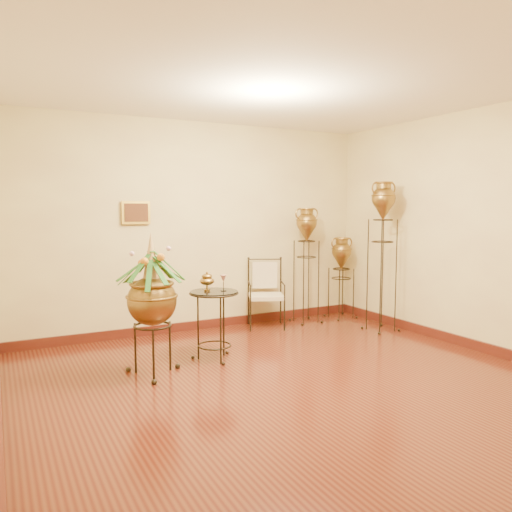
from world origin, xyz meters
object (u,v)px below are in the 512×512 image
armchair (266,293)px  side_table (214,324)px  amphora_tall (382,254)px  planter_urn (152,295)px  amphora_mid (306,264)px

armchair → side_table: bearing=-116.4°
amphora_tall → planter_urn: size_ratio=1.40×
side_table → amphora_mid: bearing=28.6°
armchair → side_table: side_table is taller
planter_urn → side_table: (0.74, 0.18, -0.41)m
amphora_tall → amphora_mid: amphora_tall is taller
side_table → armchair: bearing=40.0°
amphora_tall → armchair: bearing=145.8°
amphora_tall → amphora_mid: bearing=125.7°
planter_urn → armchair: 2.32m
amphora_mid → armchair: (-0.66, 0.00, -0.37)m
amphora_tall → planter_urn: 3.27m
amphora_tall → planter_urn: bearing=-174.2°
planter_urn → armchair: planter_urn is taller
armchair → amphora_mid: bearing=23.5°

